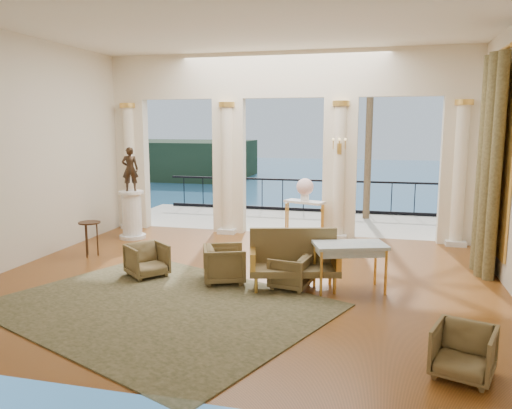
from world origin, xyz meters
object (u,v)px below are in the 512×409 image
(armchair_c, at_px, (290,270))
(game_table, at_px, (350,248))
(statue, at_px, (130,169))
(armchair_d, at_px, (225,262))
(pedestal, at_px, (132,216))
(armchair_a, at_px, (147,259))
(console_table, at_px, (305,207))
(armchair_b, at_px, (464,349))
(side_table, at_px, (90,227))
(settee, at_px, (294,259))

(armchair_c, relative_size, game_table, 0.48)
(statue, bearing_deg, armchair_d, 119.63)
(statue, bearing_deg, pedestal, 180.00)
(armchair_a, height_order, pedestal, pedestal)
(armchair_a, relative_size, armchair_c, 1.06)
(statue, bearing_deg, console_table, 173.91)
(armchair_a, bearing_deg, console_table, 8.04)
(armchair_d, bearing_deg, armchair_a, 69.33)
(armchair_b, distance_m, console_table, 6.91)
(armchair_c, distance_m, console_table, 3.86)
(side_table, bearing_deg, armchair_d, -17.05)
(side_table, bearing_deg, statue, 88.28)
(armchair_c, bearing_deg, settee, 156.29)
(armchair_d, distance_m, game_table, 2.19)
(armchair_b, distance_m, game_table, 3.03)
(armchair_b, height_order, pedestal, pedestal)
(game_table, relative_size, console_table, 1.26)
(armchair_a, xyz_separation_m, side_table, (-1.81, 1.03, 0.30))
(armchair_b, xyz_separation_m, settee, (-2.33, 2.60, 0.17))
(game_table, xyz_separation_m, console_table, (-1.30, 3.69, 0.05))
(statue, relative_size, side_table, 1.43)
(armchair_d, bearing_deg, armchair_c, -113.69)
(statue, bearing_deg, settee, 128.63)
(pedestal, relative_size, side_table, 1.58)
(game_table, relative_size, side_table, 1.79)
(game_table, height_order, console_table, console_table)
(pedestal, bearing_deg, statue, 0.00)
(settee, height_order, pedestal, pedestal)
(side_table, bearing_deg, game_table, -9.66)
(game_table, xyz_separation_m, pedestal, (-5.40, 2.69, -0.16))
(armchair_c, height_order, side_table, side_table)
(armchair_d, bearing_deg, pedestal, 28.16)
(armchair_c, bearing_deg, armchair_a, -81.02)
(armchair_d, xyz_separation_m, side_table, (-3.29, 1.01, 0.27))
(armchair_c, distance_m, pedestal, 5.25)
(armchair_a, bearing_deg, game_table, -48.68)
(armchair_b, distance_m, statue, 8.76)
(armchair_d, bearing_deg, game_table, -109.15)
(pedestal, bearing_deg, console_table, 13.74)
(pedestal, distance_m, console_table, 4.23)
(settee, relative_size, side_table, 2.18)
(pedestal, xyz_separation_m, statue, (0.00, 0.00, 1.14))
(armchair_d, xyz_separation_m, statue, (-3.24, 2.77, 1.34))
(pedestal, bearing_deg, settee, -31.54)
(settee, relative_size, game_table, 1.22)
(armchair_d, height_order, settee, settee)
(armchair_c, distance_m, statue, 5.42)
(armchair_d, relative_size, game_table, 0.55)
(armchair_c, relative_size, side_table, 0.86)
(settee, bearing_deg, armchair_d, 166.96)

